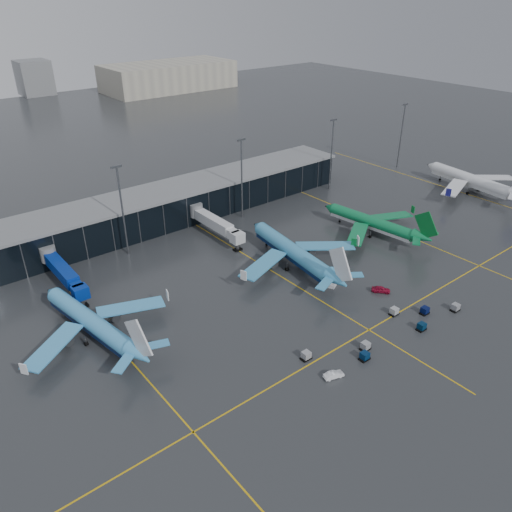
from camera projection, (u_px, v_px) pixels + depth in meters
ground at (288, 315)px, 113.07m from camera, size 600.00×600.00×0.00m
terminal_pier at (154, 209)px, 152.93m from camera, size 142.00×17.00×10.70m
jet_bridges at (63, 272)px, 121.09m from camera, size 94.00×27.50×7.20m
flood_masts at (186, 191)px, 143.44m from camera, size 203.00×0.50×25.50m
distant_hangars at (66, 86)px, 321.23m from camera, size 260.00×71.00×22.00m
taxi_lines at (290, 282)px, 125.83m from camera, size 220.00×120.00×0.02m
airliner_arkefly at (88, 312)px, 103.68m from camera, size 40.56×44.57×12.17m
airliner_klm_near at (292, 243)px, 130.54m from camera, size 42.87×47.35×13.14m
airliner_aer_lingus at (372, 215)px, 147.76m from camera, size 37.49×41.55×11.66m
airliner_ba at (472, 173)px, 178.04m from camera, size 44.29×48.89×13.55m
baggage_carts at (393, 330)px, 107.16m from camera, size 40.72×10.72×1.70m
mobile_airstair at (329, 283)px, 123.87m from camera, size 3.32×3.82×3.45m
service_van_red at (381, 289)px, 121.29m from camera, size 4.23×4.60×1.52m
service_van_white at (334, 375)px, 94.90m from camera, size 4.28×2.47×1.33m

